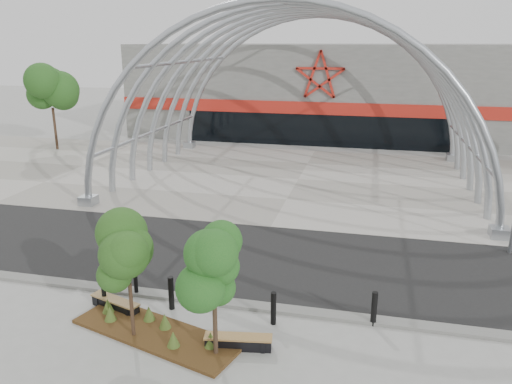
{
  "coord_description": "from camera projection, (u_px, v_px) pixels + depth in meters",
  "views": [
    {
      "loc": [
        4.3,
        -14.22,
        8.29
      ],
      "look_at": [
        0.0,
        4.0,
        2.6
      ],
      "focal_mm": 35.0,
      "sensor_mm": 36.0,
      "label": 1
    }
  ],
  "objects": [
    {
      "name": "bollard_1",
      "position": [
        104.0,
        294.0,
        16.11
      ],
      "size": [
        0.15,
        0.15,
        0.91
      ],
      "primitive_type": "cylinder",
      "color": "black",
      "rests_on": "ground"
    },
    {
      "name": "bollard_2",
      "position": [
        171.0,
        293.0,
        15.94
      ],
      "size": [
        0.18,
        0.18,
        1.12
      ],
      "primitive_type": "cylinder",
      "color": "black",
      "rests_on": "ground"
    },
    {
      "name": "planting_bed",
      "position": [
        155.0,
        329.0,
        14.7
      ],
      "size": [
        5.53,
        3.08,
        0.56
      ],
      "color": "#3A2A0E",
      "rests_on": "ground"
    },
    {
      "name": "vault_canopy",
      "position": [
        298.0,
        179.0,
        31.03
      ],
      "size": [
        20.8,
        15.8,
        20.36
      ],
      "color": "#A1A6AC",
      "rests_on": "ground"
    },
    {
      "name": "bench_1",
      "position": [
        238.0,
        342.0,
        13.97
      ],
      "size": [
        1.94,
        0.72,
        0.4
      ],
      "color": "black",
      "rests_on": "ground"
    },
    {
      "name": "forecourt",
      "position": [
        298.0,
        179.0,
        31.03
      ],
      "size": [
        60.0,
        17.0,
        0.04
      ],
      "primitive_type": "cube",
      "color": "gray",
      "rests_on": "ground"
    },
    {
      "name": "arena_building",
      "position": [
        328.0,
        89.0,
        46.59
      ],
      "size": [
        34.0,
        15.24,
        8.0
      ],
      "color": "slate",
      "rests_on": "ground"
    },
    {
      "name": "bollard_0",
      "position": [
        136.0,
        284.0,
        16.83
      ],
      "size": [
        0.14,
        0.14,
        0.85
      ],
      "primitive_type": "cylinder",
      "color": "black",
      "rests_on": "ground"
    },
    {
      "name": "street_tree_1",
      "position": [
        214.0,
        266.0,
        12.91
      ],
      "size": [
        1.59,
        1.59,
        3.77
      ],
      "color": "#2D2217",
      "rests_on": "ground"
    },
    {
      "name": "kerb",
      "position": [
        226.0,
        303.0,
        16.35
      ],
      "size": [
        60.0,
        0.5,
        0.12
      ],
      "primitive_type": "cube",
      "color": "slate",
      "rests_on": "ground"
    },
    {
      "name": "bollard_3",
      "position": [
        273.0,
        308.0,
        15.09
      ],
      "size": [
        0.17,
        0.17,
        1.06
      ],
      "primitive_type": "cylinder",
      "color": "black",
      "rests_on": "ground"
    },
    {
      "name": "bollard_4",
      "position": [
        374.0,
        309.0,
        15.02
      ],
      "size": [
        0.18,
        0.18,
        1.11
      ],
      "primitive_type": "cylinder",
      "color": "black",
      "rests_on": "ground"
    },
    {
      "name": "road",
      "position": [
        253.0,
        258.0,
        19.86
      ],
      "size": [
        140.0,
        7.0,
        0.02
      ],
      "primitive_type": "cube",
      "color": "black",
      "rests_on": "ground"
    },
    {
      "name": "bg_tree_0",
      "position": [
        51.0,
        90.0,
        38.27
      ],
      "size": [
        3.0,
        3.0,
        6.45
      ],
      "color": "black",
      "rests_on": "ground"
    },
    {
      "name": "bench_0",
      "position": [
        115.0,
        305.0,
        15.98
      ],
      "size": [
        1.87,
        0.95,
        0.38
      ],
      "color": "black",
      "rests_on": "ground"
    },
    {
      "name": "ground",
      "position": [
        228.0,
        301.0,
        16.6
      ],
      "size": [
        140.0,
        140.0,
        0.0
      ],
      "primitive_type": "plane",
      "color": "gray",
      "rests_on": "ground"
    },
    {
      "name": "street_tree_0",
      "position": [
        128.0,
        261.0,
        13.83
      ],
      "size": [
        1.49,
        1.49,
        3.39
      ],
      "color": "#2F1F13",
      "rests_on": "ground"
    }
  ]
}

